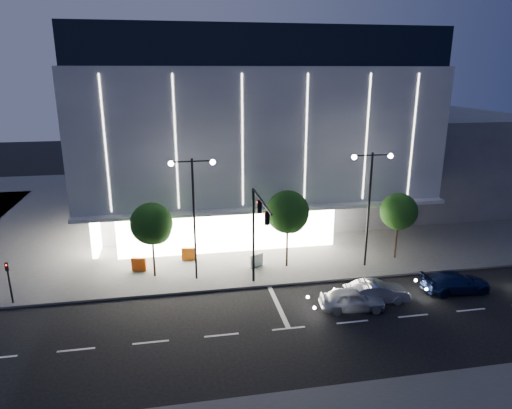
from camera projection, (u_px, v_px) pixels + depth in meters
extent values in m
plane|color=black|center=(251.00, 319.00, 28.10)|extent=(160.00, 160.00, 0.00)
cube|color=#474747|center=(259.00, 205.00, 51.59)|extent=(70.00, 40.00, 0.15)
cube|color=#4C4C51|center=(241.00, 189.00, 50.70)|extent=(28.00, 21.00, 4.00)
cube|color=gray|center=(243.00, 123.00, 46.69)|extent=(30.00, 25.00, 11.00)
cube|color=black|center=(243.00, 51.00, 44.71)|extent=(29.40, 24.50, 3.00)
cube|color=white|center=(229.00, 230.00, 37.63)|extent=(18.00, 0.40, 3.60)
cube|color=white|center=(102.00, 218.00, 40.77)|extent=(0.40, 10.00, 3.60)
cube|color=gray|center=(267.00, 208.00, 36.61)|extent=(30.00, 2.00, 0.30)
cube|color=white|center=(268.00, 141.00, 34.88)|extent=(24.00, 0.06, 10.00)
cube|color=#4C4C51|center=(433.00, 156.00, 53.82)|extent=(16.00, 20.00, 10.00)
cylinder|color=black|center=(253.00, 237.00, 31.81)|extent=(0.18, 0.18, 7.00)
cylinder|color=black|center=(262.00, 200.00, 28.09)|extent=(0.14, 5.80, 0.14)
cube|color=black|center=(259.00, 207.00, 28.92)|extent=(0.28, 0.18, 0.85)
cube|color=black|center=(267.00, 218.00, 26.65)|extent=(0.28, 0.18, 0.85)
sphere|color=#FF0C0C|center=(258.00, 202.00, 28.81)|extent=(0.14, 0.14, 0.14)
cylinder|color=black|center=(194.00, 222.00, 31.97)|extent=(0.16, 0.16, 9.00)
cylinder|color=black|center=(181.00, 162.00, 30.63)|extent=(1.40, 0.10, 0.10)
cylinder|color=black|center=(202.00, 161.00, 30.88)|extent=(1.40, 0.10, 0.10)
sphere|color=white|center=(171.00, 164.00, 30.54)|extent=(0.36, 0.36, 0.36)
sphere|color=white|center=(213.00, 162.00, 31.02)|extent=(0.36, 0.36, 0.36)
cylinder|color=black|center=(368.00, 212.00, 34.22)|extent=(0.16, 0.16, 9.00)
cylinder|color=black|center=(364.00, 155.00, 32.88)|extent=(1.40, 0.10, 0.10)
cylinder|color=black|center=(382.00, 155.00, 33.12)|extent=(1.40, 0.10, 0.10)
sphere|color=white|center=(354.00, 157.00, 32.79)|extent=(0.36, 0.36, 0.36)
sphere|color=white|center=(391.00, 156.00, 33.27)|extent=(0.36, 0.36, 0.36)
cylinder|color=black|center=(10.00, 284.00, 29.33)|extent=(0.12, 0.12, 3.00)
cube|color=black|center=(7.00, 267.00, 28.99)|extent=(0.22, 0.16, 0.55)
sphere|color=#FF0C0C|center=(6.00, 265.00, 28.85)|extent=(0.10, 0.10, 0.10)
cylinder|color=black|center=(154.00, 254.00, 33.14)|extent=(0.16, 0.16, 3.78)
sphere|color=#17380F|center=(151.00, 224.00, 32.48)|extent=(3.02, 3.02, 3.02)
sphere|color=#17380F|center=(156.00, 230.00, 32.87)|extent=(2.16, 2.16, 2.16)
sphere|color=#17380F|center=(148.00, 229.00, 32.39)|extent=(1.94, 1.94, 1.94)
cylinder|color=black|center=(287.00, 243.00, 34.82)|extent=(0.16, 0.16, 4.06)
sphere|color=#17380F|center=(288.00, 212.00, 34.12)|extent=(3.25, 3.25, 3.25)
sphere|color=#17380F|center=(291.00, 218.00, 34.52)|extent=(2.32, 2.32, 2.32)
sphere|color=#17380F|center=(285.00, 217.00, 34.03)|extent=(2.09, 2.09, 2.09)
cylinder|color=black|center=(396.00, 238.00, 36.44)|extent=(0.16, 0.16, 3.64)
sphere|color=#17380F|center=(399.00, 211.00, 35.80)|extent=(2.91, 2.91, 2.91)
sphere|color=#17380F|center=(400.00, 217.00, 36.19)|extent=(2.08, 2.08, 2.08)
sphere|color=#17380F|center=(396.00, 216.00, 35.71)|extent=(1.87, 1.87, 1.87)
imported|color=#AAACB2|center=(352.00, 299.00, 29.00)|extent=(4.34, 2.14, 1.42)
imported|color=#ADB0B5|center=(376.00, 292.00, 30.00)|extent=(4.31, 1.72, 1.39)
imported|color=#14204D|center=(456.00, 282.00, 31.36)|extent=(4.78, 2.04, 1.37)
cube|color=#F74E0D|center=(139.00, 264.00, 34.37)|extent=(1.13, 0.51, 1.00)
cube|color=#DE5C0C|center=(189.00, 254.00, 36.31)|extent=(1.12, 0.37, 1.00)
cube|color=white|center=(256.00, 260.00, 35.14)|extent=(1.11, 0.66, 1.00)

